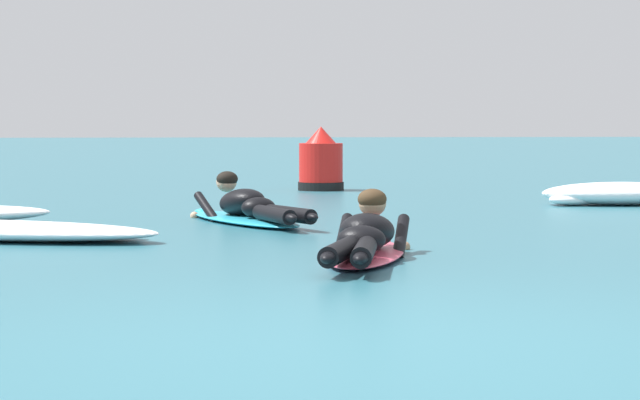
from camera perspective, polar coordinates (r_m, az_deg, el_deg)
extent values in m
plane|color=#2D6B7A|center=(16.00, -2.95, -0.17)|extent=(120.00, 120.00, 0.00)
ellipsoid|color=#E54C66|center=(9.69, 2.00, -2.33)|extent=(0.99, 2.04, 0.07)
ellipsoid|color=#E54C66|center=(10.61, 2.55, -1.77)|extent=(0.23, 0.24, 0.06)
ellipsoid|color=black|center=(9.72, 2.03, -1.33)|extent=(0.54, 0.70, 0.34)
ellipsoid|color=black|center=(9.36, 1.80, -1.70)|extent=(0.40, 0.35, 0.20)
cylinder|color=black|center=(8.82, 0.87, -2.22)|extent=(0.38, 0.83, 0.14)
ellipsoid|color=black|center=(8.41, 0.34, -2.49)|extent=(0.15, 0.24, 0.08)
cylinder|color=black|center=(8.80, 1.90, -2.23)|extent=(0.29, 0.84, 0.14)
ellipsoid|color=black|center=(8.39, 1.75, -2.51)|extent=(0.15, 0.24, 0.08)
cylinder|color=black|center=(10.09, 1.00, -1.61)|extent=(0.23, 0.59, 0.34)
sphere|color=tan|center=(10.48, 1.26, -1.97)|extent=(0.09, 0.09, 0.09)
cylinder|color=black|center=(10.03, 3.48, -1.65)|extent=(0.23, 0.59, 0.34)
sphere|color=tan|center=(10.39, 3.65, -2.02)|extent=(0.09, 0.09, 0.09)
sphere|color=tan|center=(10.07, 2.26, -0.12)|extent=(0.21, 0.21, 0.21)
ellipsoid|color=#47331E|center=(10.05, 2.25, 0.04)|extent=(0.26, 0.25, 0.16)
ellipsoid|color=#2DB2D1|center=(13.10, -3.27, -0.82)|extent=(1.33, 2.37, 0.07)
ellipsoid|color=#2DB2D1|center=(14.12, -4.98, -0.48)|extent=(0.27, 0.26, 0.06)
ellipsoid|color=black|center=(13.13, -3.36, -0.09)|extent=(0.62, 0.81, 0.35)
ellipsoid|color=black|center=(12.76, -2.65, -0.33)|extent=(0.41, 0.38, 0.20)
cylinder|color=black|center=(12.22, -1.98, -0.63)|extent=(0.36, 0.82, 0.14)
ellipsoid|color=black|center=(11.84, -1.30, -0.76)|extent=(0.17, 0.24, 0.08)
cylinder|color=black|center=(12.28, -1.30, -0.61)|extent=(0.45, 0.80, 0.14)
ellipsoid|color=black|center=(11.92, -0.39, -0.73)|extent=(0.17, 0.24, 0.08)
cylinder|color=black|center=(13.42, -4.86, -0.36)|extent=(0.27, 0.55, 0.32)
sphere|color=tan|center=(13.77, -5.40, -0.68)|extent=(0.09, 0.09, 0.09)
cylinder|color=black|center=(13.57, -3.09, -0.31)|extent=(0.27, 0.55, 0.32)
sphere|color=tan|center=(13.89, -3.64, -0.64)|extent=(0.09, 0.09, 0.09)
sphere|color=tan|center=(13.51, -4.03, 0.78)|extent=(0.21, 0.21, 0.21)
ellipsoid|color=black|center=(13.49, -4.00, 0.91)|extent=(0.27, 0.26, 0.16)
ellipsoid|color=white|center=(11.33, -10.41, -1.43)|extent=(1.14, 0.44, 0.11)
ellipsoid|color=white|center=(16.17, 12.76, 0.27)|extent=(1.94, 0.95, 0.27)
ellipsoid|color=white|center=(15.97, 10.86, 0.04)|extent=(0.77, 0.58, 0.15)
cylinder|color=red|center=(19.06, 0.04, 1.43)|extent=(0.63, 0.63, 0.67)
cone|color=red|center=(19.05, 0.04, 2.81)|extent=(0.44, 0.44, 0.24)
cylinder|color=black|center=(19.07, 0.04, 0.60)|extent=(0.66, 0.66, 0.12)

